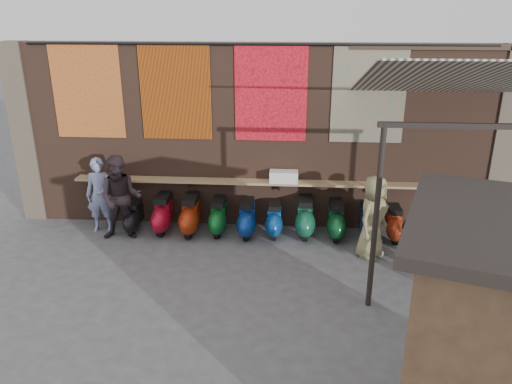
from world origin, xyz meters
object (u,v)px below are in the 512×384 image
Objects in this scene: scooter_stool_4 at (247,219)px; scooter_stool_5 at (274,220)px; scooter_stool_8 at (367,221)px; shopper_tan at (373,217)px; scooter_stool_1 at (163,214)px; diner_right at (121,198)px; shopper_grey at (489,267)px; scooter_stool_6 at (305,218)px; scooter_stool_0 at (134,217)px; scooter_stool_2 at (191,215)px; scooter_stool_9 at (394,224)px; scooter_stool_3 at (219,217)px; scooter_stool_7 at (336,220)px; diner_left at (100,195)px; shopper_navy at (430,226)px; shelf_box at (284,177)px.

scooter_stool_4 is 0.59m from scooter_stool_5.
shopper_tan is (-0.05, -0.87, 0.48)m from scooter_stool_8.
diner_right is (-0.77, -0.40, 0.51)m from scooter_stool_1.
shopper_grey reaches higher than scooter_stool_4.
scooter_stool_5 is at bearing -0.07° from diner_right.
scooter_stool_5 is 0.66m from scooter_stool_6.
scooter_stool_0 is at bearing 62.69° from diner_right.
diner_right is at bearing -152.57° from scooter_stool_1.
scooter_stool_2 is 0.48× the size of diner_right.
scooter_stool_3 is at bearing 179.02° from scooter_stool_9.
shopper_grey is 2.36m from shopper_tan.
shopper_grey is at bearing -101.15° from shopper_tan.
scooter_stool_5 is at bearing 179.56° from scooter_stool_7.
scooter_stool_9 is at bearing -0.98° from scooter_stool_3.
scooter_stool_0 is 0.42× the size of shopper_tan.
diner_left is at bearing -179.97° from scooter_stool_5.
shopper_navy reaches higher than scooter_stool_7.
scooter_stool_8 is 1.69m from shopper_navy.
scooter_stool_6 is 1.14× the size of scooter_stool_9.
shopper_grey is at bearing -48.84° from scooter_stool_7.
shopper_tan is at bearing -48.01° from shopper_grey.
scooter_stool_2 is at bearing -178.37° from scooter_stool_6.
scooter_stool_6 is (3.75, 0.08, 0.08)m from scooter_stool_0.
scooter_stool_6 is 4.49m from diner_left.
scooter_stool_7 is at bearing -40.30° from shopper_navy.
scooter_stool_0 is 0.43× the size of diner_left.
scooter_stool_0 is 0.87m from diner_left.
scooter_stool_8 is (2.00, 0.04, 0.00)m from scooter_stool_5.
scooter_stool_9 is 6.37m from diner_left.
diner_right is (0.59, -0.37, 0.09)m from diner_left.
shelf_box is at bearing 93.50° from shopper_tan.
scooter_stool_5 is at bearing -36.62° from shopper_grey.
scooter_stool_2 is 3.82m from scooter_stool_8.
scooter_stool_1 is 1.12× the size of scooter_stool_8.
shelf_box is 2.55m from scooter_stool_9.
diner_left is at bearing -179.55° from scooter_stool_3.
diner_right is 6.21m from shopper_navy.
scooter_stool_1 is (-2.63, -0.27, -0.84)m from shelf_box.
scooter_stool_4 is 0.94× the size of scooter_stool_6.
diner_right reaches higher than scooter_stool_1.
scooter_stool_9 is (1.88, -0.09, -0.05)m from scooter_stool_6.
scooter_stool_1 is at bearing 179.48° from scooter_stool_7.
shopper_navy is (2.75, -1.56, -0.36)m from shelf_box.
scooter_stool_9 is (0.55, -0.09, -0.00)m from scooter_stool_8.
scooter_stool_6 is at bearing 0.78° from scooter_stool_3.
scooter_stool_2 is at bearing -8.09° from diner_left.
shelf_box is 0.74× the size of scooter_stool_7.
scooter_stool_4 is 0.49× the size of diner_left.
shopper_grey is (4.14, -2.52, 0.39)m from scooter_stool_4.
scooter_stool_1 is 4.99m from scooter_stool_9.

